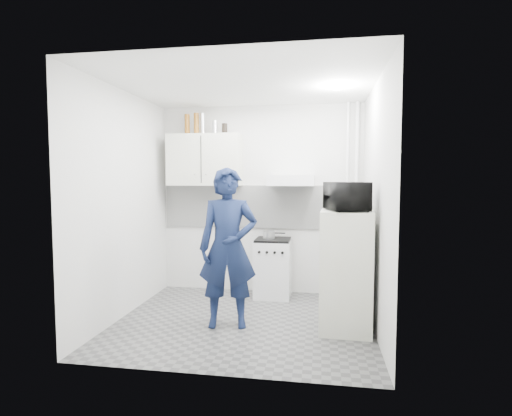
# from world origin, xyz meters

# --- Properties ---
(floor) EXTENTS (2.80, 2.80, 0.00)m
(floor) POSITION_xyz_m (0.00, 0.00, 0.00)
(floor) COLOR #5B5B5A
(floor) RESTS_ON ground
(ceiling) EXTENTS (2.80, 2.80, 0.00)m
(ceiling) POSITION_xyz_m (0.00, 0.00, 2.60)
(ceiling) COLOR white
(ceiling) RESTS_ON wall_back
(wall_back) EXTENTS (2.80, 0.00, 2.80)m
(wall_back) POSITION_xyz_m (0.00, 1.25, 1.30)
(wall_back) COLOR silver
(wall_back) RESTS_ON floor
(wall_left) EXTENTS (0.00, 2.60, 2.60)m
(wall_left) POSITION_xyz_m (-1.40, 0.00, 1.30)
(wall_left) COLOR silver
(wall_left) RESTS_ON floor
(wall_right) EXTENTS (0.00, 2.60, 2.60)m
(wall_right) POSITION_xyz_m (1.40, 0.00, 1.30)
(wall_right) COLOR silver
(wall_right) RESTS_ON floor
(person) EXTENTS (0.69, 0.51, 1.71)m
(person) POSITION_xyz_m (-0.14, -0.15, 0.85)
(person) COLOR #111B3A
(person) RESTS_ON floor
(stove) EXTENTS (0.48, 0.48, 0.76)m
(stove) POSITION_xyz_m (0.21, 1.00, 0.38)
(stove) COLOR white
(stove) RESTS_ON floor
(fridge) EXTENTS (0.55, 0.55, 1.26)m
(fridge) POSITION_xyz_m (1.10, -0.09, 0.63)
(fridge) COLOR beige
(fridge) RESTS_ON floor
(stove_top) EXTENTS (0.46, 0.46, 0.03)m
(stove_top) POSITION_xyz_m (0.21, 1.00, 0.78)
(stove_top) COLOR black
(stove_top) RESTS_ON stove
(saucepan) EXTENTS (0.17, 0.17, 0.09)m
(saucepan) POSITION_xyz_m (0.15, 1.02, 0.84)
(saucepan) COLOR silver
(saucepan) RESTS_ON stove_top
(microwave) EXTENTS (0.61, 0.48, 0.29)m
(microwave) POSITION_xyz_m (1.10, -0.09, 1.41)
(microwave) COLOR black
(microwave) RESTS_ON fridge
(bottle_b) EXTENTS (0.07, 0.07, 0.28)m
(bottle_b) POSITION_xyz_m (-1.00, 1.07, 2.34)
(bottle_b) COLOR brown
(bottle_b) RESTS_ON upper_cabinet
(bottle_c) EXTENTS (0.07, 0.07, 0.29)m
(bottle_c) POSITION_xyz_m (-0.87, 1.07, 2.35)
(bottle_c) COLOR brown
(bottle_c) RESTS_ON upper_cabinet
(bottle_d) EXTENTS (0.06, 0.06, 0.29)m
(bottle_d) POSITION_xyz_m (-0.78, 1.07, 2.34)
(bottle_d) COLOR silver
(bottle_d) RESTS_ON upper_cabinet
(canister_a) EXTENTS (0.07, 0.07, 0.18)m
(canister_a) POSITION_xyz_m (-0.61, 1.07, 2.29)
(canister_a) COLOR silver
(canister_a) RESTS_ON upper_cabinet
(canister_b) EXTENTS (0.07, 0.07, 0.14)m
(canister_b) POSITION_xyz_m (-0.47, 1.07, 2.27)
(canister_b) COLOR black
(canister_b) RESTS_ON upper_cabinet
(upper_cabinet) EXTENTS (1.00, 0.35, 0.70)m
(upper_cabinet) POSITION_xyz_m (-0.75, 1.07, 1.85)
(upper_cabinet) COLOR beige
(upper_cabinet) RESTS_ON wall_back
(range_hood) EXTENTS (0.60, 0.50, 0.14)m
(range_hood) POSITION_xyz_m (0.45, 1.00, 1.57)
(range_hood) COLOR white
(range_hood) RESTS_ON wall_back
(backsplash) EXTENTS (2.74, 0.03, 0.60)m
(backsplash) POSITION_xyz_m (0.00, 1.24, 1.20)
(backsplash) COLOR white
(backsplash) RESTS_ON wall_back
(pipe_a) EXTENTS (0.05, 0.05, 2.60)m
(pipe_a) POSITION_xyz_m (1.30, 1.17, 1.30)
(pipe_a) COLOR white
(pipe_a) RESTS_ON floor
(pipe_b) EXTENTS (0.04, 0.04, 2.60)m
(pipe_b) POSITION_xyz_m (1.18, 1.17, 1.30)
(pipe_b) COLOR white
(pipe_b) RESTS_ON floor
(ceiling_spot_fixture) EXTENTS (0.10, 0.10, 0.02)m
(ceiling_spot_fixture) POSITION_xyz_m (1.00, 0.20, 2.57)
(ceiling_spot_fixture) COLOR white
(ceiling_spot_fixture) RESTS_ON ceiling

